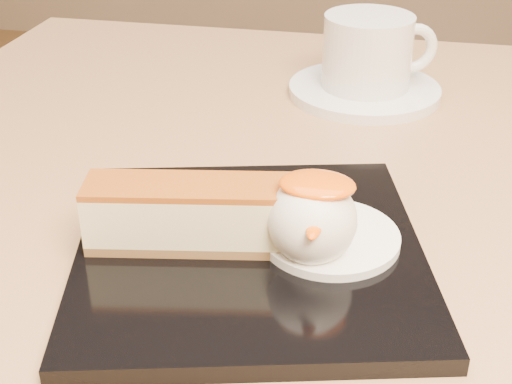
% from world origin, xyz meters
% --- Properties ---
extents(table, '(0.80, 0.80, 0.72)m').
position_xyz_m(table, '(0.00, 0.00, 0.56)').
color(table, black).
rests_on(table, ground).
extents(dessert_plate, '(0.27, 0.27, 0.01)m').
position_xyz_m(dessert_plate, '(-0.02, -0.10, 0.73)').
color(dessert_plate, black).
rests_on(dessert_plate, table).
extents(cheesecake, '(0.14, 0.06, 0.04)m').
position_xyz_m(cheesecake, '(-0.05, -0.10, 0.75)').
color(cheesecake, brown).
rests_on(cheesecake, dessert_plate).
extents(cream_smear, '(0.09, 0.09, 0.01)m').
position_xyz_m(cream_smear, '(0.03, -0.08, 0.73)').
color(cream_smear, white).
rests_on(cream_smear, dessert_plate).
extents(ice_cream_scoop, '(0.06, 0.06, 0.06)m').
position_xyz_m(ice_cream_scoop, '(0.02, -0.10, 0.76)').
color(ice_cream_scoop, white).
rests_on(ice_cream_scoop, cream_smear).
extents(mango_sauce, '(0.05, 0.04, 0.01)m').
position_xyz_m(mango_sauce, '(0.02, -0.10, 0.78)').
color(mango_sauce, '#FF5D08').
rests_on(mango_sauce, ice_cream_scoop).
extents(mint_sprig, '(0.03, 0.02, 0.00)m').
position_xyz_m(mint_sprig, '(0.00, -0.06, 0.74)').
color(mint_sprig, green).
rests_on(mint_sprig, cream_smear).
extents(saucer, '(0.15, 0.15, 0.01)m').
position_xyz_m(saucer, '(0.03, 0.21, 0.72)').
color(saucer, white).
rests_on(saucer, table).
extents(coffee_cup, '(0.11, 0.09, 0.07)m').
position_xyz_m(coffee_cup, '(0.03, 0.21, 0.77)').
color(coffee_cup, white).
rests_on(coffee_cup, saucer).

